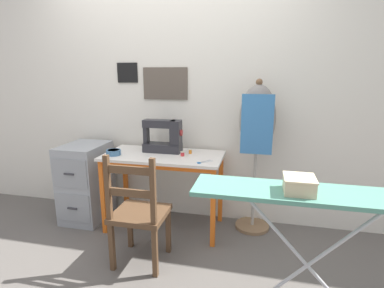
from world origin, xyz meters
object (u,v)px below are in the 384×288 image
(ironing_board, at_px, (314,201))
(storage_box, at_px, (299,185))
(thread_spool_near_machine, at_px, (182,154))
(wooden_chair, at_px, (139,214))
(scissors, at_px, (202,162))
(sewing_machine, at_px, (165,137))
(dress_form, at_px, (257,127))
(thread_spool_mid_table, at_px, (190,152))
(filing_cabinet, at_px, (86,182))
(fabric_bowl, at_px, (114,152))

(ironing_board, distance_m, storage_box, 0.13)
(thread_spool_near_machine, bearing_deg, wooden_chair, -108.88)
(storage_box, bearing_deg, scissors, 129.29)
(sewing_machine, height_order, dress_form, dress_form)
(thread_spool_mid_table, distance_m, filing_cabinet, 1.12)
(wooden_chair, bearing_deg, scissors, 46.03)
(ironing_board, bearing_deg, storage_box, -163.71)
(storage_box, bearing_deg, thread_spool_mid_table, 127.99)
(sewing_machine, xyz_separation_m, dress_form, (0.84, 0.07, 0.12))
(scissors, height_order, filing_cabinet, filing_cabinet)
(wooden_chair, distance_m, filing_cabinet, 1.01)
(wooden_chair, distance_m, ironing_board, 1.28)
(ironing_board, relative_size, storage_box, 7.44)
(sewing_machine, bearing_deg, thread_spool_near_machine, -29.20)
(scissors, height_order, ironing_board, ironing_board)
(thread_spool_mid_table, bearing_deg, storage_box, -52.01)
(scissors, xyz_separation_m, thread_spool_near_machine, (-0.21, 0.15, 0.02))
(scissors, height_order, dress_form, dress_form)
(thread_spool_near_machine, bearing_deg, thread_spool_mid_table, 64.32)
(dress_form, bearing_deg, sewing_machine, -175.06)
(fabric_bowl, height_order, wooden_chair, wooden_chair)
(scissors, height_order, thread_spool_mid_table, thread_spool_mid_table)
(scissors, xyz_separation_m, filing_cabinet, (-1.23, 0.17, -0.34))
(scissors, xyz_separation_m, dress_form, (0.43, 0.33, 0.26))
(filing_cabinet, distance_m, dress_form, 1.77)
(sewing_machine, relative_size, dress_form, 0.26)
(thread_spool_mid_table, xyz_separation_m, wooden_chair, (-0.24, -0.67, -0.33))
(scissors, xyz_separation_m, storage_box, (0.67, -0.82, 0.17))
(thread_spool_near_machine, bearing_deg, dress_form, 16.16)
(thread_spool_mid_table, bearing_deg, sewing_machine, 176.91)
(wooden_chair, height_order, ironing_board, wooden_chair)
(thread_spool_near_machine, height_order, ironing_board, ironing_board)
(fabric_bowl, relative_size, ironing_board, 0.10)
(wooden_chair, bearing_deg, sewing_machine, 90.59)
(scissors, bearing_deg, fabric_bowl, 176.47)
(thread_spool_near_machine, distance_m, dress_form, 0.71)
(thread_spool_mid_table, height_order, ironing_board, ironing_board)
(fabric_bowl, bearing_deg, scissors, -3.53)
(filing_cabinet, bearing_deg, storage_box, -27.55)
(thread_spool_mid_table, bearing_deg, fabric_bowl, -163.74)
(filing_cabinet, relative_size, ironing_board, 0.61)
(thread_spool_mid_table, relative_size, wooden_chair, 0.05)
(scissors, height_order, wooden_chair, wooden_chair)
(filing_cabinet, bearing_deg, scissors, -7.94)
(sewing_machine, distance_m, thread_spool_mid_table, 0.28)
(wooden_chair, height_order, storage_box, storage_box)
(sewing_machine, distance_m, ironing_board, 1.57)
(fabric_bowl, distance_m, ironing_board, 1.80)
(storage_box, bearing_deg, ironing_board, 16.29)
(scissors, distance_m, dress_form, 0.60)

